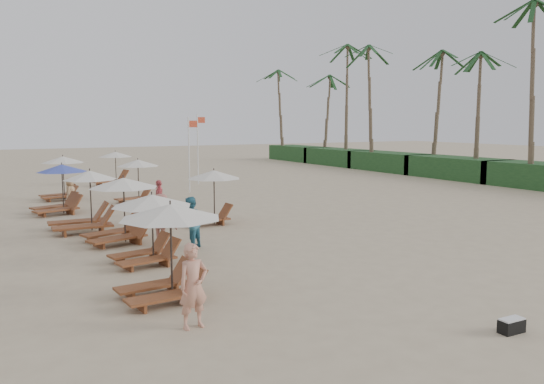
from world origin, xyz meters
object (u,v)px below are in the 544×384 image
beachgoer_far_a (159,198)px  lounger_station_5 (60,176)px  lounger_station_3 (83,206)px  beachgoer_mid_a (190,223)px  inland_station_2 (112,166)px  lounger_station_1 (147,224)px  flag_pole_near (190,151)px  lounger_station_2 (118,210)px  beachgoer_far_b (70,193)px  lounger_station_0 (164,245)px  beachgoer_mid_b (161,220)px  beachgoer_near (193,286)px  inland_station_1 (136,174)px  inland_station_0 (211,190)px  duffel_bag (512,325)px  lounger_station_4 (57,190)px

beachgoer_far_a → lounger_station_5: bearing=-136.7°
lounger_station_3 → beachgoer_mid_a: bearing=-61.6°
inland_station_2 → beachgoer_mid_a: inland_station_2 is taller
lounger_station_1 → flag_pole_near: (7.02, 15.20, 1.30)m
inland_station_2 → flag_pole_near: bearing=-63.0°
lounger_station_2 → beachgoer_far_b: 9.07m
lounger_station_0 → lounger_station_5: bearing=89.0°
lounger_station_0 → beachgoer_mid_b: 5.93m
beachgoer_far_b → flag_pole_near: 7.98m
beachgoer_mid_a → beachgoer_far_a: 6.62m
lounger_station_2 → lounger_station_3: (-0.71, 2.67, -0.17)m
beachgoer_far_a → flag_pole_near: (4.21, 7.40, 1.67)m
flag_pole_near → beachgoer_near: bearing=-110.3°
beachgoer_near → beachgoer_mid_b: bearing=70.2°
lounger_station_1 → inland_station_2: 21.77m
inland_station_1 → lounger_station_2: bearing=-108.6°
inland_station_0 → duffel_bag: (0.68, -13.80, -1.28)m
flag_pole_near → beachgoer_far_b: bearing=-159.2°
lounger_station_4 → inland_station_1: lounger_station_4 is taller
lounger_station_1 → duffel_bag: lounger_station_1 is taller
beachgoer_mid_b → flag_pole_near: (5.91, 13.01, 1.60)m
lounger_station_1 → duffel_bag: size_ratio=4.65×
lounger_station_2 → inland_station_1: bearing=71.4°
beachgoer_far_a → flag_pole_near: bearing=172.3°
inland_station_2 → beachgoer_mid_b: inland_station_2 is taller
lounger_station_0 → beachgoer_mid_a: bearing=63.1°
inland_station_2 → inland_station_1: bearing=-94.7°
lounger_station_0 → inland_station_1: 16.81m
inland_station_1 → beachgoer_far_a: inland_station_1 is taller
beachgoer_mid_b → beachgoer_far_a: 5.87m
beachgoer_near → beachgoer_mid_a: 7.22m
lounger_station_4 → beachgoer_far_a: (3.85, -3.09, -0.29)m
inland_station_0 → beachgoer_mid_b: bearing=-137.6°
inland_station_1 → beachgoer_mid_b: bearing=-100.8°
lounger_station_5 → beachgoer_mid_b: size_ratio=1.38×
lounger_station_3 → beachgoer_mid_b: size_ratio=1.49×
lounger_station_3 → beachgoer_mid_b: bearing=-63.9°
lounger_station_0 → lounger_station_3: bearing=91.1°
lounger_station_1 → lounger_station_2: size_ratio=0.92×
beachgoer_near → lounger_station_0: bearing=81.4°
lounger_station_1 → beachgoer_mid_b: lounger_station_1 is taller
lounger_station_5 → duffel_bag: 25.04m
lounger_station_4 → inland_station_2: lounger_station_4 is taller
lounger_station_0 → beachgoer_near: size_ratio=1.44×
beachgoer_mid_b → beachgoer_far_b: bearing=-37.5°
lounger_station_2 → inland_station_0: size_ratio=1.06×
inland_station_0 → beachgoer_mid_b: 4.12m
lounger_station_5 → beachgoer_near: (-0.40, -21.16, -0.40)m
lounger_station_3 → flag_pole_near: bearing=49.6°
lounger_station_0 → beachgoer_far_b: lounger_station_0 is taller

